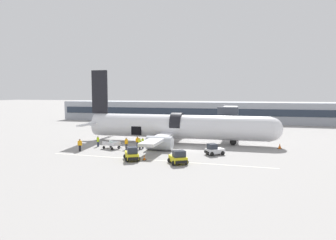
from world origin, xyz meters
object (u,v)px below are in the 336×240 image
at_px(baggage_tug_lead, 132,154).
at_px(ground_crew_loader_a, 138,142).
at_px(baggage_cart_loading, 112,145).
at_px(ground_crew_driver, 80,145).
at_px(baggage_tug_mid, 178,158).
at_px(airplane, 175,127).
at_px(ground_crew_supervisor, 126,143).
at_px(ground_crew_helper, 143,143).
at_px(ground_crew_loader_b, 140,143).
at_px(baggage_tug_rear, 214,150).
at_px(ground_crew_marshal, 98,141).

height_order(baggage_tug_lead, ground_crew_loader_a, baggage_tug_lead).
xyz_separation_m(baggage_cart_loading, ground_crew_driver, (-3.51, -2.88, 0.38)).
bearing_deg(baggage_tug_mid, baggage_cart_loading, 150.08).
height_order(airplane, baggage_tug_lead, airplane).
bearing_deg(ground_crew_driver, ground_crew_loader_a, 36.62).
height_order(ground_crew_supervisor, ground_crew_helper, ground_crew_supervisor).
xyz_separation_m(baggage_tug_mid, ground_crew_supervisor, (-9.18, 6.66, 0.23)).
bearing_deg(ground_crew_supervisor, baggage_tug_mid, -35.98).
bearing_deg(ground_crew_loader_b, ground_crew_loader_a, 119.67).
relative_size(baggage_tug_rear, baggage_cart_loading, 0.81).
relative_size(ground_crew_loader_a, ground_crew_marshal, 1.04).
bearing_deg(ground_crew_driver, airplane, 43.28).
distance_m(baggage_tug_rear, ground_crew_driver, 18.55).
bearing_deg(ground_crew_supervisor, baggage_cart_loading, -177.35).
relative_size(airplane, baggage_tug_lead, 10.30).
height_order(airplane, ground_crew_loader_a, airplane).
relative_size(baggage_tug_lead, baggage_cart_loading, 0.95).
height_order(baggage_cart_loading, ground_crew_loader_a, ground_crew_loader_a).
height_order(baggage_cart_loading, ground_crew_helper, ground_crew_helper).
distance_m(airplane, ground_crew_helper, 7.18).
bearing_deg(ground_crew_loader_a, ground_crew_supervisor, -115.97).
distance_m(airplane, ground_crew_supervisor, 9.35).
bearing_deg(ground_crew_loader_b, ground_crew_driver, -156.15).
xyz_separation_m(baggage_tug_mid, ground_crew_marshal, (-14.23, 7.67, 0.17)).
bearing_deg(baggage_cart_loading, ground_crew_driver, -140.55).
height_order(ground_crew_loader_a, ground_crew_helper, ground_crew_loader_a).
bearing_deg(baggage_tug_rear, ground_crew_marshal, 174.76).
bearing_deg(ground_crew_driver, baggage_tug_rear, 7.33).
relative_size(ground_crew_driver, ground_crew_supervisor, 1.02).
height_order(baggage_tug_lead, baggage_tug_mid, baggage_tug_lead).
bearing_deg(ground_crew_helper, baggage_cart_loading, -160.91).
xyz_separation_m(baggage_tug_rear, ground_crew_driver, (-18.40, -2.37, 0.30)).
distance_m(ground_crew_loader_a, ground_crew_helper, 1.22).
distance_m(airplane, baggage_cart_loading, 10.92).
bearing_deg(ground_crew_supervisor, baggage_tug_rear, -2.80).
xyz_separation_m(baggage_tug_rear, baggage_cart_loading, (-14.89, 0.52, -0.09)).
xyz_separation_m(baggage_tug_mid, ground_crew_loader_a, (-8.21, 8.66, 0.20)).
bearing_deg(airplane, ground_crew_supervisor, -125.73).
bearing_deg(ground_crew_supervisor, baggage_tug_lead, -62.13).
relative_size(baggage_tug_lead, baggage_tug_rear, 1.18).
bearing_deg(baggage_tug_rear, ground_crew_loader_a, 167.42).
relative_size(baggage_tug_mid, ground_crew_supervisor, 1.65).
bearing_deg(ground_crew_marshal, ground_crew_loader_a, 9.29).
height_order(airplane, ground_crew_supervisor, airplane).
bearing_deg(ground_crew_driver, baggage_cart_loading, 39.45).
xyz_separation_m(baggage_tug_mid, baggage_tug_rear, (3.49, 6.04, -0.05)).
xyz_separation_m(ground_crew_loader_b, ground_crew_helper, (0.13, 0.99, -0.06)).
relative_size(airplane, baggage_tug_rear, 12.13).
bearing_deg(ground_crew_driver, baggage_tug_mid, -13.85).
relative_size(airplane, baggage_tug_mid, 11.53).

